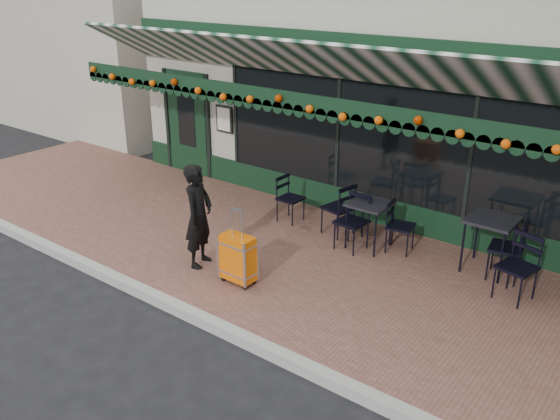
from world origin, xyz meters
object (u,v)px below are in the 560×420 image
Objects in this scene: suitcase at (238,259)px; chair_a_left at (506,248)px; chair_b_left at (338,208)px; woman at (199,216)px; cafe_table_b at (370,207)px; chair_a_front at (517,268)px; chair_solo at (291,199)px; chair_b_front at (352,223)px; cafe_table_a at (492,224)px; chair_b_right at (401,227)px.

chair_a_left is (2.95, 2.45, 0.09)m from suitcase.
chair_a_left reaches higher than chair_b_left.
woman is 2.06× the size of cafe_table_b.
chair_a_front is at bearing -5.19° from cafe_table_b.
chair_solo is (0.09, 2.17, -0.38)m from woman.
suitcase is 2.05m from chair_b_front.
cafe_table_a is (3.51, 2.44, -0.04)m from woman.
cafe_table_b is at bearing -57.54° from woman.
chair_b_left reaches higher than cafe_table_a.
chair_b_left reaches higher than chair_b_right.
suitcase reaches higher than chair_b_front.
cafe_table_b is 0.93× the size of chair_solo.
chair_b_left reaches higher than chair_solo.
chair_a_left is 2.31m from chair_b_front.
chair_b_left is 1.11× the size of chair_b_right.
cafe_table_b is at bearing 99.61° from chair_b_right.
chair_b_front is 1.48m from chair_solo.
woman is 1.92× the size of chair_solo.
chair_b_left is 0.96m from chair_solo.
cafe_table_b is at bearing -168.22° from cafe_table_a.
chair_b_left is at bearing -43.38° from woman.
cafe_table_b is 0.81× the size of chair_a_left.
chair_a_left reaches higher than chair_solo.
chair_b_right is (-1.60, -0.11, -0.06)m from chair_a_left.
chair_solo is (-1.45, 0.33, -0.04)m from chair_b_front.
chair_b_right is at bearing -171.40° from cafe_table_a.
woman is at bearing -66.64° from chair_a_left.
cafe_table_a is at bearing -84.56° from chair_solo.
chair_a_front is (4.09, 1.85, -0.33)m from woman.
chair_a_front is at bearing -112.28° from chair_b_right.
chair_b_front is at bearing -57.72° from woman.
chair_a_left is 1.13× the size of chair_b_right.
chair_a_left is (3.79, 2.36, -0.32)m from woman.
woman is at bearing 174.59° from suitcase.
woman is 2.47m from chair_b_left.
cafe_table_b is 0.83× the size of chair_a_front.
cafe_table_a is 3.45m from chair_solo.
chair_a_left is at bearing -75.97° from woman.
cafe_table_b is (0.88, 2.16, 0.31)m from suitcase.
chair_a_left is 1.03× the size of chair_b_left.
cafe_table_b is (-1.79, -0.37, -0.06)m from cafe_table_a.
woman is 1.70× the size of chair_a_front.
chair_a_left is at bearing -86.23° from chair_solo.
chair_a_left is 2.74m from chair_b_left.
woman reaches higher than cafe_table_a.
cafe_table_a is at bearing 44.30° from suitcase.
chair_b_left is at bearing 147.84° from chair_b_front.
chair_b_right is 0.91× the size of chair_b_front.
chair_b_front is (0.48, -0.36, -0.00)m from chair_b_left.
cafe_table_a is 1.09× the size of cafe_table_b.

